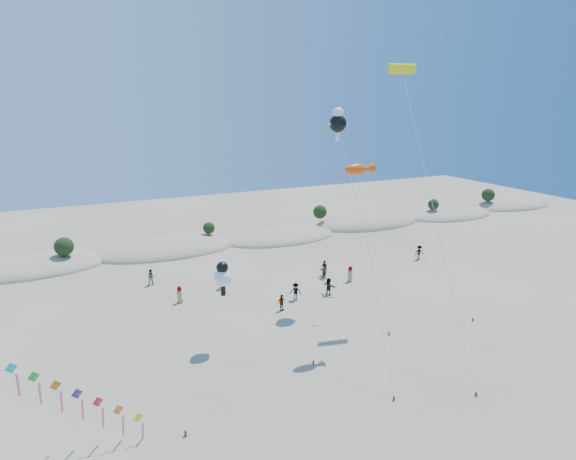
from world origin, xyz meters
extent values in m
ellipsoid|color=gray|center=(-16.00, 44.60, 0.00)|extent=(17.60, 9.68, 3.00)
ellipsoid|color=#1C3E16|center=(-16.00, 44.60, 0.83)|extent=(14.08, 6.34, 0.70)
ellipsoid|color=gray|center=(0.00, 45.30, 0.00)|extent=(19.00, 10.45, 3.40)
ellipsoid|color=#1C3E16|center=(0.00, 45.30, 0.94)|extent=(15.20, 6.84, 0.76)
ellipsoid|color=gray|center=(16.00, 43.90, 0.00)|extent=(16.40, 9.02, 2.80)
ellipsoid|color=#1C3E16|center=(16.00, 43.90, 0.77)|extent=(13.12, 5.90, 0.66)
ellipsoid|color=gray|center=(32.00, 45.70, 0.00)|extent=(18.00, 9.90, 3.80)
ellipsoid|color=#1C3E16|center=(32.00, 45.70, 1.04)|extent=(14.40, 6.48, 0.72)
ellipsoid|color=gray|center=(48.00, 44.50, 0.00)|extent=(16.80, 9.24, 3.00)
ellipsoid|color=#1C3E16|center=(48.00, 44.50, 0.83)|extent=(13.44, 6.05, 0.67)
ellipsoid|color=gray|center=(64.00, 45.90, 0.00)|extent=(17.60, 9.68, 3.20)
ellipsoid|color=#1C3E16|center=(64.00, 45.90, 0.88)|extent=(14.08, 6.34, 0.70)
sphere|color=black|center=(-12.00, 43.40, 2.48)|extent=(2.20, 2.20, 2.20)
sphere|color=black|center=(6.00, 45.40, 2.24)|extent=(1.60, 1.60, 1.60)
sphere|color=black|center=(24.00, 46.80, 2.44)|extent=(2.10, 2.10, 2.10)
sphere|color=black|center=(44.00, 44.10, 2.32)|extent=(1.80, 1.80, 1.80)
sphere|color=black|center=(58.00, 45.60, 2.52)|extent=(2.30, 2.30, 2.30)
cube|color=#3F2D1E|center=(-6.33, 7.89, 0.17)|extent=(0.12, 0.12, 0.35)
cube|color=#F1FF1A|center=(-8.79, 8.60, 1.55)|extent=(1.22, 0.48, 1.28)
cube|color=pink|center=(-8.61, 8.65, 0.45)|extent=(0.19, 0.45, 1.55)
cube|color=orange|center=(-9.79, 8.89, 2.18)|extent=(1.22, 0.48, 1.28)
cube|color=pink|center=(-9.61, 8.94, 1.08)|extent=(0.19, 0.45, 1.55)
cube|color=#F01A3D|center=(-10.78, 9.18, 2.81)|extent=(1.22, 0.48, 1.28)
cube|color=pink|center=(-10.60, 9.23, 1.71)|extent=(0.19, 0.45, 1.55)
cube|color=#45238E|center=(-11.77, 9.46, 3.43)|extent=(1.22, 0.48, 1.28)
cube|color=pink|center=(-11.59, 9.51, 2.33)|extent=(0.19, 0.45, 1.55)
cube|color=orange|center=(-12.77, 9.75, 4.06)|extent=(1.22, 0.48, 1.28)
cube|color=pink|center=(-12.59, 9.80, 2.96)|extent=(0.19, 0.45, 1.55)
cube|color=green|center=(-13.76, 10.04, 4.68)|extent=(1.22, 0.48, 1.28)
cube|color=pink|center=(-13.58, 10.09, 3.58)|extent=(0.19, 0.45, 1.55)
cube|color=#19B2BD|center=(-14.75, 10.32, 5.31)|extent=(1.22, 0.48, 1.28)
cube|color=pink|center=(-14.57, 10.37, 4.21)|extent=(0.19, 0.45, 1.55)
cube|color=#3F2D1E|center=(6.83, 5.53, 0.15)|extent=(0.10, 0.10, 0.30)
cylinder|color=silver|center=(8.07, 10.14, 6.94)|extent=(2.49, 9.24, 13.89)
ellipsoid|color=#E34C0B|center=(9.30, 14.74, 13.87)|extent=(2.01, 0.89, 0.89)
cone|color=#E34C0B|center=(10.42, 14.74, 13.87)|extent=(0.80, 0.80, 0.80)
cube|color=#3F2D1E|center=(4.16, 11.69, 0.15)|extent=(0.10, 0.10, 0.30)
cylinder|color=silver|center=(1.68, 14.59, 2.85)|extent=(5.00, 5.82, 5.72)
sphere|color=white|center=(-0.81, 17.48, 5.70)|extent=(1.39, 1.39, 1.39)
sphere|color=black|center=(-0.81, 17.48, 6.54)|extent=(0.93, 0.93, 0.93)
cube|color=black|center=(-0.81, 17.48, 4.61)|extent=(0.35, 0.18, 0.80)
cube|color=#3F2D1E|center=(12.10, 13.11, 0.15)|extent=(0.10, 0.10, 0.30)
cylinder|color=silver|center=(12.28, 18.02, 8.45)|extent=(0.39, 9.85, 16.92)
sphere|color=black|center=(12.47, 22.93, 16.91)|extent=(1.62, 1.62, 1.62)
sphere|color=white|center=(12.47, 22.93, 17.87)|extent=(1.05, 1.05, 1.05)
cube|color=white|center=(12.47, 22.93, 15.70)|extent=(0.35, 0.18, 0.80)
cube|color=white|center=(11.77, 22.93, 16.91)|extent=(0.60, 0.15, 0.25)
cube|color=white|center=(13.17, 22.93, 16.91)|extent=(0.60, 0.15, 0.25)
cube|color=#3F2D1E|center=(12.08, 3.61, 0.15)|extent=(0.10, 0.10, 0.30)
cylinder|color=silver|center=(14.25, 11.32, 10.81)|extent=(4.37, 15.45, 21.64)
cube|color=#ECEE0C|center=(16.42, 19.03, 21.62)|extent=(2.48, 1.01, 0.87)
cube|color=black|center=(16.42, 19.05, 21.62)|extent=(2.40, 0.61, 0.19)
cube|color=#3F2D1E|center=(20.44, 12.08, 0.15)|extent=(0.10, 0.10, 0.30)
cylinder|color=silver|center=(16.56, 16.22, 6.45)|extent=(7.77, 8.29, 12.92)
cube|color=black|center=(12.69, 20.35, 12.90)|extent=(0.96, 0.28, 0.98)
imported|color=slate|center=(-2.21, 27.26, 0.84)|extent=(0.96, 0.95, 1.68)
imported|color=slate|center=(5.96, 21.38, 0.80)|extent=(1.01, 0.68, 1.59)
imported|color=slate|center=(8.26, 23.10, 0.87)|extent=(1.29, 1.19, 1.74)
imported|color=slate|center=(11.85, 22.85, 0.89)|extent=(1.02, 1.73, 1.77)
imported|color=slate|center=(14.24, 28.00, 0.87)|extent=(0.75, 0.73, 1.73)
imported|color=slate|center=(13.73, 27.16, 0.78)|extent=(0.52, 1.46, 1.55)
imported|color=slate|center=(-3.87, 33.09, 0.88)|extent=(0.85, 0.66, 1.75)
imported|color=slate|center=(15.79, 25.04, 0.87)|extent=(0.99, 0.82, 1.73)
imported|color=slate|center=(27.56, 27.89, 0.88)|extent=(1.24, 0.86, 1.76)
imported|color=slate|center=(2.70, 29.06, 0.86)|extent=(0.81, 1.20, 1.72)
camera|label=1|loc=(-11.10, -16.38, 18.96)|focal=30.00mm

